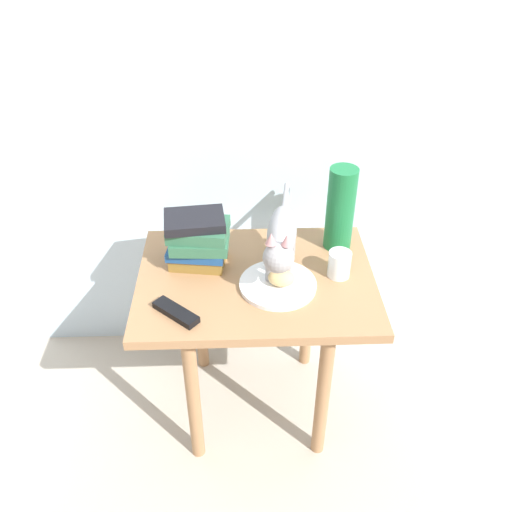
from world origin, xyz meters
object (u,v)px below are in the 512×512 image
object	(u,v)px
bread_roll	(281,278)
cat	(281,238)
green_vase	(340,209)
book_stack	(198,240)
tv_remote	(176,312)
side_table	(256,300)
candle_jar	(339,265)
plate	(278,285)

from	to	relation	value
bread_roll	cat	size ratio (longest dim) A/B	0.17
green_vase	book_stack	bearing A→B (deg)	-170.16
bread_roll	book_stack	distance (m)	0.29
tv_remote	book_stack	bearing A→B (deg)	118.88
side_table	candle_jar	xyz separation A→B (m)	(0.26, 0.00, 0.13)
tv_remote	plate	bearing A→B (deg)	62.83
green_vase	tv_remote	bearing A→B (deg)	-147.26
plate	cat	world-z (taller)	cat
bread_roll	candle_jar	world-z (taller)	candle_jar
side_table	book_stack	distance (m)	0.27
bread_roll	plate	bearing A→B (deg)	137.78
side_table	plate	bearing A→B (deg)	-37.26
green_vase	candle_jar	bearing A→B (deg)	-97.41
book_stack	green_vase	world-z (taller)	green_vase
book_stack	green_vase	bearing A→B (deg)	9.84
bread_roll	side_table	bearing A→B (deg)	142.08
candle_jar	side_table	bearing A→B (deg)	-179.19
plate	green_vase	distance (m)	0.33
bread_roll	cat	xyz separation A→B (m)	(0.00, 0.08, 0.09)
bread_roll	book_stack	size ratio (longest dim) A/B	0.39
bread_roll	green_vase	distance (m)	0.32
plate	candle_jar	size ratio (longest dim) A/B	2.76
candle_jar	tv_remote	xyz separation A→B (m)	(-0.49, -0.17, -0.03)
cat	green_vase	bearing A→B (deg)	35.52
book_stack	tv_remote	world-z (taller)	book_stack
bread_roll	green_vase	bearing A→B (deg)	47.09
plate	candle_jar	bearing A→B (deg)	15.31
plate	bread_roll	bearing A→B (deg)	-42.22
plate	candle_jar	xyz separation A→B (m)	(0.19, 0.05, 0.03)
book_stack	candle_jar	distance (m)	0.45
bread_roll	book_stack	world-z (taller)	book_stack
green_vase	candle_jar	size ratio (longest dim) A/B	3.35
cat	tv_remote	world-z (taller)	cat
cat	candle_jar	size ratio (longest dim) A/B	5.61
book_stack	tv_remote	size ratio (longest dim) A/B	1.38
side_table	tv_remote	size ratio (longest dim) A/B	4.91
plate	green_vase	bearing A→B (deg)	44.69
candle_jar	tv_remote	bearing A→B (deg)	-160.83
bread_roll	tv_remote	bearing A→B (deg)	-160.40
plate	tv_remote	distance (m)	0.32
side_table	bread_roll	xyz separation A→B (m)	(0.07, -0.06, 0.13)
side_table	bread_roll	distance (m)	0.16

